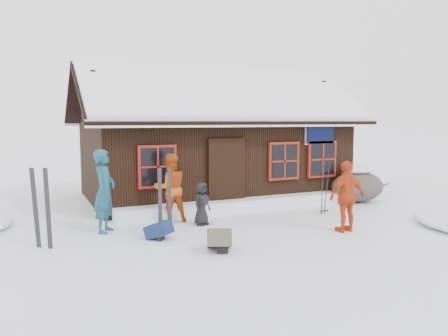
{
  "coord_description": "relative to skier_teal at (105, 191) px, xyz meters",
  "views": [
    {
      "loc": [
        -4.21,
        -8.7,
        2.55
      ],
      "look_at": [
        0.54,
        1.81,
        1.3
      ],
      "focal_mm": 35.0,
      "sensor_mm": 36.0,
      "label": 1
    }
  ],
  "objects": [
    {
      "name": "ground",
      "position": [
        2.64,
        -1.38,
        -0.96
      ],
      "size": [
        120.0,
        120.0,
        0.0
      ],
      "primitive_type": "plane",
      "color": "white",
      "rests_on": "ground"
    },
    {
      "name": "backpack_blue",
      "position": [
        0.95,
        -1.11,
        -0.81
      ],
      "size": [
        0.64,
        0.65,
        0.28
      ],
      "primitive_type": "cube",
      "rotation": [
        0.0,
        0.0,
        0.74
      ],
      "color": "#112449",
      "rests_on": "ground"
    },
    {
      "name": "boulder",
      "position": [
        7.88,
        0.58,
        -0.44
      ],
      "size": [
        1.75,
        1.31,
        1.03
      ],
      "color": "#544A43",
      "rests_on": "ground"
    },
    {
      "name": "ski_poles",
      "position": [
        5.82,
        -0.44,
        -0.27
      ],
      "size": [
        0.26,
        0.13,
        1.44
      ],
      "color": "black",
      "rests_on": "ground"
    },
    {
      "name": "skier_crouched",
      "position": [
        2.27,
        -0.27,
        -0.42
      ],
      "size": [
        0.62,
        0.56,
        1.06
      ],
      "primitive_type": "imported",
      "rotation": [
        0.0,
        0.0,
        0.55
      ],
      "color": "black",
      "rests_on": "ground"
    },
    {
      "name": "ski_pair_mid",
      "position": [
        -1.36,
        -0.76,
        -0.17
      ],
      "size": [
        0.37,
        0.27,
        1.68
      ],
      "rotation": [
        0.0,
        0.0,
        -0.62
      ],
      "color": "black",
      "rests_on": "ground"
    },
    {
      "name": "skier_teal",
      "position": [
        0.0,
        0.0,
        0.0
      ],
      "size": [
        0.74,
        0.83,
        1.91
      ],
      "primitive_type": "imported",
      "rotation": [
        0.0,
        0.0,
        1.07
      ],
      "color": "#12475A",
      "rests_on": "ground"
    },
    {
      "name": "skier_orange_left",
      "position": [
        1.67,
        0.36,
        -0.09
      ],
      "size": [
        0.85,
        0.67,
        1.74
      ],
      "primitive_type": "imported",
      "rotation": [
        0.0,
        0.0,
        3.13
      ],
      "color": "#BA450D",
      "rests_on": "ground"
    },
    {
      "name": "snow_drift",
      "position": [
        4.14,
        0.87,
        -0.78
      ],
      "size": [
        7.6,
        0.6,
        0.35
      ],
      "primitive_type": "cube",
      "color": "white",
      "rests_on": "ground"
    },
    {
      "name": "skier_orange_right",
      "position": [
        5.07,
        -2.25,
        -0.13
      ],
      "size": [
        0.99,
        0.45,
        1.65
      ],
      "primitive_type": "imported",
      "rotation": [
        0.0,
        0.0,
        3.2
      ],
      "color": "#BD3B13",
      "rests_on": "ground"
    },
    {
      "name": "backpack_olive",
      "position": [
        1.79,
        -2.42,
        -0.78
      ],
      "size": [
        0.67,
        0.76,
        0.34
      ],
      "primitive_type": "cube",
      "rotation": [
        0.0,
        0.0,
        -0.38
      ],
      "color": "#494534",
      "rests_on": "ground"
    },
    {
      "name": "ski_pair_right",
      "position": [
        1.2,
        -0.73,
        -0.22
      ],
      "size": [
        0.34,
        0.14,
        1.56
      ],
      "rotation": [
        0.0,
        0.0,
        0.33
      ],
      "color": "black",
      "rests_on": "ground"
    },
    {
      "name": "mountain_hut",
      "position": [
        4.15,
        3.6,
        0.62
      ],
      "size": [
        8.9,
        6.09,
        4.42
      ],
      "color": "black",
      "rests_on": "ground"
    },
    {
      "name": "snow_mounds",
      "position": [
        4.3,
        0.49,
        -0.96
      ],
      "size": [
        20.6,
        13.2,
        0.48
      ],
      "color": "white",
      "rests_on": "ground"
    }
  ]
}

